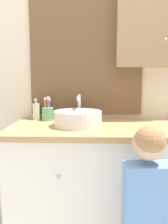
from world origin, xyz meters
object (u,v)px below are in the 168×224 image
at_px(toothbrush_holder, 48,113).
at_px(child_figure, 147,207).
at_px(sink_basin, 78,118).
at_px(soap_dispenser, 36,111).

relative_size(toothbrush_holder, child_figure, 0.18).
xyz_separation_m(toothbrush_holder, child_figure, (0.59, -0.66, -0.36)).
distance_m(sink_basin, child_figure, 0.69).
height_order(toothbrush_holder, soap_dispenser, toothbrush_holder).
bearing_deg(child_figure, toothbrush_holder, 131.86).
bearing_deg(sink_basin, soap_dispenser, 145.75).
bearing_deg(sink_basin, child_figure, -52.65).
distance_m(toothbrush_holder, child_figure, 0.96).
height_order(sink_basin, toothbrush_holder, sink_basin).
relative_size(soap_dispenser, child_figure, 0.17).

